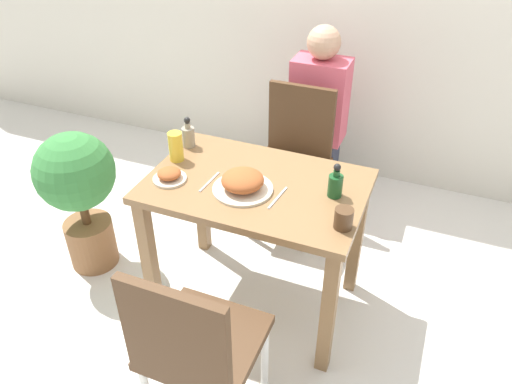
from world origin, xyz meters
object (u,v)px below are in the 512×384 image
Objects in this scene: condiment_bottle at (188,135)px; potted_plant_left at (78,188)px; chair_far at (294,154)px; side_plate at (169,175)px; person_figure at (318,119)px; drink_cup at (344,218)px; chair_near at (194,345)px; juice_glass at (176,147)px; sauce_bottle at (335,184)px; food_plate at (243,182)px.

condiment_bottle is 0.19× the size of potted_plant_left.
chair_far is 5.73× the size of side_plate.
side_plate is 0.13× the size of person_figure.
chair_far reaches higher than drink_cup.
chair_near is 0.76× the size of person_figure.
side_plate is 0.19× the size of potted_plant_left.
chair_far is 1.23m from potted_plant_left.
juice_glass is 0.90× the size of condiment_bottle.
condiment_bottle is at bearing -116.66° from person_figure.
side_plate is 0.32m from condiment_bottle.
drink_cup is at bearing -124.22° from chair_near.
condiment_bottle is 1.00m from person_figure.
sauce_bottle is at bearing -70.59° from person_figure.
chair_far is at bearing -85.95° from chair_near.
condiment_bottle reaches higher than drink_cup.
drink_cup is at bearing -3.37° from potted_plant_left.
drink_cup is (0.49, -0.88, 0.29)m from chair_far.
sauce_bottle is (0.30, 0.77, 0.31)m from chair_near.
food_plate is at bearing 0.36° from potted_plant_left.
chair_far is (-0.10, 1.45, 0.00)m from chair_near.
drink_cup is 0.22m from sauce_bottle.
condiment_bottle is at bearing 169.46° from sauce_bottle.
potted_plant_left is (-0.93, -0.80, 0.02)m from chair_far.
condiment_bottle reaches higher than food_plate.
person_figure is (0.44, 0.87, -0.23)m from condiment_bottle.
juice_glass is at bearing -112.92° from person_figure.
sauce_bottle and condiment_bottle have the same top height.
person_figure is at bearing 63.34° from condiment_bottle.
juice_glass is 0.14m from condiment_bottle.
condiment_bottle is (-0.41, 0.26, 0.02)m from food_plate.
chair_far is at bearing 119.07° from drink_cup.
chair_near is at bearing -88.10° from person_figure.
drink_cup is at bearing -13.42° from juice_glass.
sauce_bottle is at bearing 113.45° from drink_cup.
person_figure is (0.04, 0.34, 0.08)m from chair_far.
condiment_bottle is at bearing 26.26° from potted_plant_left.
potted_plant_left is at bearing 176.63° from drink_cup.
sauce_bottle is (0.79, -0.01, -0.01)m from juice_glass.
side_plate is at bearing -54.80° from chair_near.
food_plate reaches higher than potted_plant_left.
sauce_bottle is (0.40, -0.68, 0.31)m from chair_far.
potted_plant_left is (-1.42, 0.08, -0.28)m from drink_cup.
person_figure is (-0.45, 1.22, -0.21)m from drink_cup.
chair_near is at bearing -61.60° from condiment_bottle.
food_plate is (0.02, -0.79, 0.29)m from chair_far.
drink_cup is at bearing -69.91° from person_figure.
sauce_bottle is 0.81m from condiment_bottle.
chair_far reaches higher than potted_plant_left.
sauce_bottle is at bearing -111.27° from chair_near.
juice_glass is at bearing -57.94° from chair_near.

